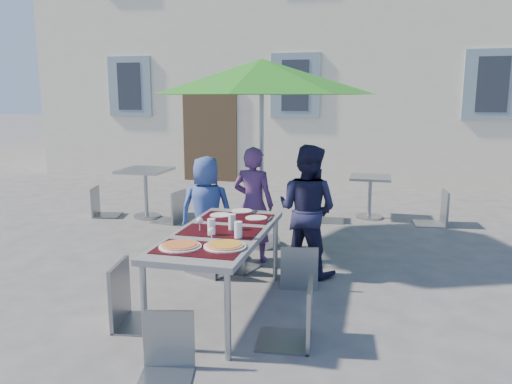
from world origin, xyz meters
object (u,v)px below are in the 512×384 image
(chair_3, at_px, (130,256))
(patio_umbrella, at_px, (262,78))
(pizza_near_right, at_px, (225,245))
(cafe_table_1, at_px, (370,191))
(child_1, at_px, (253,204))
(cafe_table_0, at_px, (146,183))
(pizza_near_left, at_px, (180,246))
(bg_chair_l_0, at_px, (100,184))
(child_0, at_px, (207,210))
(chair_5, at_px, (165,310))
(dining_table, at_px, (220,237))
(chair_4, at_px, (297,277))
(chair_2, at_px, (299,240))
(bg_chair_l_1, at_px, (325,187))
(bg_chair_r_0, at_px, (173,187))
(child_2, at_px, (307,210))
(bg_chair_r_1, at_px, (439,186))
(chair_1, at_px, (234,226))
(chair_0, at_px, (206,220))

(chair_3, xyz_separation_m, patio_umbrella, (0.54, 2.57, 1.57))
(pizza_near_right, relative_size, cafe_table_1, 0.51)
(child_1, bearing_deg, cafe_table_0, -29.48)
(pizza_near_left, bearing_deg, bg_chair_l_0, 129.00)
(pizza_near_left, bearing_deg, child_1, 87.21)
(child_0, distance_m, chair_5, 2.47)
(dining_table, xyz_separation_m, child_0, (-0.57, 1.24, -0.05))
(chair_4, bearing_deg, chair_5, -140.20)
(chair_2, bearing_deg, bg_chair_l_0, 147.77)
(dining_table, height_order, chair_5, chair_5)
(child_1, distance_m, chair_4, 2.13)
(patio_umbrella, height_order, cafe_table_0, patio_umbrella)
(bg_chair_l_1, bearing_deg, bg_chair_r_0, -163.96)
(child_2, bearing_deg, bg_chair_l_0, -8.17)
(child_0, relative_size, chair_4, 1.34)
(cafe_table_1, bearing_deg, child_0, -123.37)
(chair_2, relative_size, bg_chair_r_1, 0.84)
(pizza_near_right, bearing_deg, child_2, 75.05)
(chair_2, xyz_separation_m, cafe_table_1, (0.63, 3.28, -0.05))
(chair_1, relative_size, chair_4, 0.94)
(pizza_near_right, height_order, child_0, child_0)
(patio_umbrella, distance_m, bg_chair_l_0, 3.55)
(child_0, relative_size, bg_chair_r_0, 1.33)
(bg_chair_r_0, bearing_deg, pizza_near_left, -65.61)
(dining_table, xyz_separation_m, patio_umbrella, (-0.11, 2.08, 1.50))
(dining_table, relative_size, bg_chair_l_1, 1.95)
(chair_1, bearing_deg, bg_chair_r_0, 129.34)
(child_0, height_order, chair_0, child_0)
(chair_5, bearing_deg, child_2, 74.37)
(child_1, relative_size, patio_umbrella, 0.49)
(child_1, relative_size, bg_chair_l_0, 1.49)
(chair_0, relative_size, cafe_table_1, 1.52)
(chair_2, bearing_deg, cafe_table_0, 140.50)
(chair_2, relative_size, cafe_table_1, 1.26)
(chair_4, height_order, cafe_table_1, chair_4)
(chair_5, relative_size, bg_chair_l_0, 0.91)
(chair_5, xyz_separation_m, bg_chair_r_0, (-1.73, 4.12, 0.08))
(pizza_near_right, distance_m, chair_5, 0.79)
(dining_table, distance_m, cafe_table_0, 3.90)
(child_0, bearing_deg, patio_umbrella, -128.52)
(pizza_near_left, distance_m, pizza_near_right, 0.36)
(pizza_near_left, distance_m, chair_4, 0.98)
(chair_1, distance_m, patio_umbrella, 1.97)
(bg_chair_l_1, height_order, bg_chair_r_1, bg_chair_r_1)
(child_2, distance_m, chair_2, 0.50)
(child_1, relative_size, bg_chair_l_1, 1.46)
(dining_table, relative_size, bg_chair_r_0, 1.92)
(chair_3, bearing_deg, pizza_near_right, 2.04)
(chair_2, bearing_deg, cafe_table_1, 79.07)
(bg_chair_l_1, bearing_deg, chair_5, -96.94)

